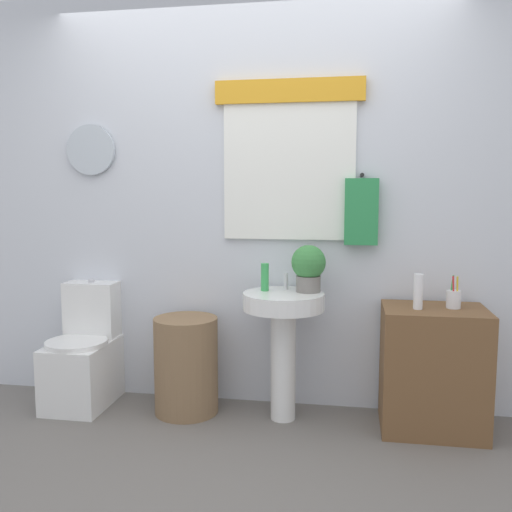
# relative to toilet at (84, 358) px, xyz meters

# --- Properties ---
(ground_plane) EXTENTS (8.00, 8.00, 0.00)m
(ground_plane) POSITION_rel_toilet_xyz_m (1.06, -0.89, -0.30)
(ground_plane) COLOR slate
(back_wall) EXTENTS (4.40, 0.18, 2.60)m
(back_wall) POSITION_rel_toilet_xyz_m (1.06, 0.26, 1.01)
(back_wall) COLOR silver
(back_wall) RESTS_ON ground_plane
(toilet) EXTENTS (0.38, 0.51, 0.79)m
(toilet) POSITION_rel_toilet_xyz_m (0.00, 0.00, 0.00)
(toilet) COLOR white
(toilet) RESTS_ON ground_plane
(laundry_hamper) EXTENTS (0.39, 0.39, 0.60)m
(laundry_hamper) POSITION_rel_toilet_xyz_m (0.69, -0.04, -0.00)
(laundry_hamper) COLOR #846647
(laundry_hamper) RESTS_ON ground_plane
(pedestal_sink) EXTENTS (0.48, 0.48, 0.77)m
(pedestal_sink) POSITION_rel_toilet_xyz_m (1.29, -0.04, 0.27)
(pedestal_sink) COLOR white
(pedestal_sink) RESTS_ON ground_plane
(faucet) EXTENTS (0.03, 0.03, 0.10)m
(faucet) POSITION_rel_toilet_xyz_m (1.29, 0.08, 0.52)
(faucet) COLOR silver
(faucet) RESTS_ON pedestal_sink
(wooden_cabinet) EXTENTS (0.57, 0.44, 0.71)m
(wooden_cabinet) POSITION_rel_toilet_xyz_m (2.16, -0.04, 0.06)
(wooden_cabinet) COLOR brown
(wooden_cabinet) RESTS_ON ground_plane
(soap_bottle) EXTENTS (0.05, 0.05, 0.17)m
(soap_bottle) POSITION_rel_toilet_xyz_m (1.17, 0.01, 0.56)
(soap_bottle) COLOR green
(soap_bottle) RESTS_ON pedestal_sink
(potted_plant) EXTENTS (0.20, 0.20, 0.28)m
(potted_plant) POSITION_rel_toilet_xyz_m (1.43, 0.02, 0.62)
(potted_plant) COLOR slate
(potted_plant) RESTS_ON pedestal_sink
(lotion_bottle) EXTENTS (0.05, 0.05, 0.20)m
(lotion_bottle) POSITION_rel_toilet_xyz_m (2.06, -0.08, 0.51)
(lotion_bottle) COLOR white
(lotion_bottle) RESTS_ON wooden_cabinet
(toothbrush_cup) EXTENTS (0.08, 0.08, 0.19)m
(toothbrush_cup) POSITION_rel_toilet_xyz_m (2.26, -0.02, 0.46)
(toothbrush_cup) COLOR silver
(toothbrush_cup) RESTS_ON wooden_cabinet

